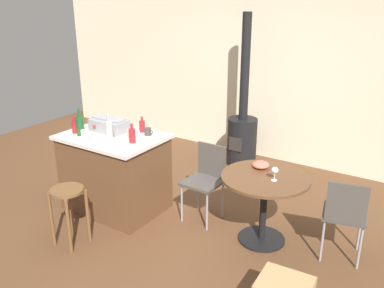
{
  "coord_description": "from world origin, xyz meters",
  "views": [
    {
      "loc": [
        2.56,
        -3.31,
        2.48
      ],
      "look_at": [
        0.3,
        0.17,
        0.97
      ],
      "focal_mm": 38.78,
      "sensor_mm": 36.0,
      "label": 1
    }
  ],
  "objects": [
    {
      "name": "bottle_1",
      "position": [
        -0.99,
        -0.21,
        1.06
      ],
      "size": [
        0.08,
        0.08,
        0.32
      ],
      "color": "#194C23",
      "rests_on": "kitchen_island"
    },
    {
      "name": "serving_bowl",
      "position": [
        0.97,
        0.47,
        0.78
      ],
      "size": [
        0.18,
        0.18,
        0.07
      ],
      "primitive_type": "ellipsoid",
      "color": "#DB6651",
      "rests_on": "dining_table"
    },
    {
      "name": "cup_3",
      "position": [
        -0.85,
        -0.28,
        0.99
      ],
      "size": [
        0.12,
        0.08,
        0.1
      ],
      "color": "white",
      "rests_on": "kitchen_island"
    },
    {
      "name": "bottle_3",
      "position": [
        -0.33,
        -0.08,
        1.02
      ],
      "size": [
        0.07,
        0.07,
        0.22
      ],
      "color": "maroon",
      "rests_on": "kitchen_island"
    },
    {
      "name": "cup_4",
      "position": [
        -1.11,
        0.17,
        0.99
      ],
      "size": [
        0.11,
        0.08,
        0.1
      ],
      "color": "#DB6651",
      "rests_on": "kitchen_island"
    },
    {
      "name": "bottle_4",
      "position": [
        -0.56,
        -0.18,
        1.06
      ],
      "size": [
        0.08,
        0.08,
        0.32
      ],
      "color": "#B7B2AD",
      "rests_on": "kitchen_island"
    },
    {
      "name": "back_wall",
      "position": [
        0.0,
        2.58,
        1.35
      ],
      "size": [
        8.0,
        0.1,
        2.7
      ],
      "primitive_type": "cube",
      "color": "beige",
      "rests_on": "ground_plane"
    },
    {
      "name": "cup_0",
      "position": [
        -0.34,
        0.21,
        0.98
      ],
      "size": [
        0.11,
        0.08,
        0.09
      ],
      "color": "#383838",
      "rests_on": "kitchen_island"
    },
    {
      "name": "wood_stove",
      "position": [
        -0.02,
        2.04,
        0.55
      ],
      "size": [
        0.44,
        0.45,
        2.25
      ],
      "color": "black",
      "rests_on": "ground_plane"
    },
    {
      "name": "cup_1",
      "position": [
        -0.32,
        -0.26,
        0.99
      ],
      "size": [
        0.12,
        0.08,
        0.1
      ],
      "color": "white",
      "rests_on": "kitchen_island"
    },
    {
      "name": "ground_plane",
      "position": [
        0.0,
        0.0,
        0.0
      ],
      "size": [
        8.8,
        8.8,
        0.0
      ],
      "primitive_type": "plane",
      "color": "brown"
    },
    {
      "name": "toolbox",
      "position": [
        -0.82,
        0.08,
        1.02
      ],
      "size": [
        0.44,
        0.27,
        0.17
      ],
      "color": "gray",
      "rests_on": "kitchen_island"
    },
    {
      "name": "bottle_2",
      "position": [
        -1.11,
        -0.19,
        1.02
      ],
      "size": [
        0.07,
        0.07,
        0.21
      ],
      "color": "maroon",
      "rests_on": "kitchen_island"
    },
    {
      "name": "bottle_0",
      "position": [
        -0.47,
        0.27,
        1.01
      ],
      "size": [
        0.07,
        0.07,
        0.19
      ],
      "color": "maroon",
      "rests_on": "kitchen_island"
    },
    {
      "name": "dining_table",
      "position": [
        1.1,
        0.3,
        0.56
      ],
      "size": [
        0.9,
        0.9,
        0.74
      ],
      "color": "black",
      "rests_on": "ground_plane"
    },
    {
      "name": "folding_chair_near",
      "position": [
        1.88,
        0.4,
        0.52
      ],
      "size": [
        0.48,
        0.48,
        0.87
      ],
      "color": "#47423D",
      "rests_on": "ground_plane"
    },
    {
      "name": "kitchen_island",
      "position": [
        -0.68,
        -0.01,
        0.47
      ],
      "size": [
        1.16,
        0.86,
        0.94
      ],
      "color": "brown",
      "rests_on": "ground_plane"
    },
    {
      "name": "folding_chair_far",
      "position": [
        0.35,
        0.38,
        0.52
      ],
      "size": [
        0.41,
        0.41,
        0.87
      ],
      "color": "#47423D",
      "rests_on": "ground_plane"
    },
    {
      "name": "cup_2",
      "position": [
        -0.45,
        0.04,
        0.98
      ],
      "size": [
        0.12,
        0.08,
        0.09
      ],
      "color": "tan",
      "rests_on": "kitchen_island"
    },
    {
      "name": "wooden_stool",
      "position": [
        -0.55,
        -0.85,
        0.47
      ],
      "size": [
        0.34,
        0.34,
        0.63
      ],
      "color": "brown",
      "rests_on": "ground_plane"
    },
    {
      "name": "wine_glass",
      "position": [
        1.21,
        0.25,
        0.85
      ],
      "size": [
        0.07,
        0.07,
        0.14
      ],
      "color": "silver",
      "rests_on": "dining_table"
    }
  ]
}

